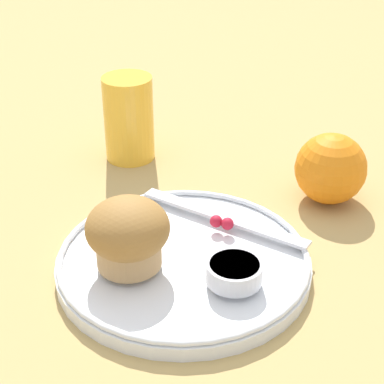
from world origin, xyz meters
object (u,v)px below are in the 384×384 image
(muffin, at_px, (128,234))
(juice_glass, at_px, (129,118))
(butter_knife, at_px, (223,217))
(orange_fruit, at_px, (331,169))

(muffin, xyz_separation_m, juice_glass, (-0.12, 0.23, 0.00))
(butter_knife, height_order, juice_glass, juice_glass)
(muffin, bearing_deg, butter_knife, 62.60)
(muffin, xyz_separation_m, orange_fruit, (0.14, 0.22, -0.01))
(butter_knife, relative_size, juice_glass, 1.77)
(butter_knife, bearing_deg, juice_glass, 154.50)
(muffin, height_order, orange_fruit, muffin)
(muffin, relative_size, orange_fruit, 0.96)
(muffin, bearing_deg, orange_fruit, 57.15)
(butter_knife, relative_size, orange_fruit, 2.37)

